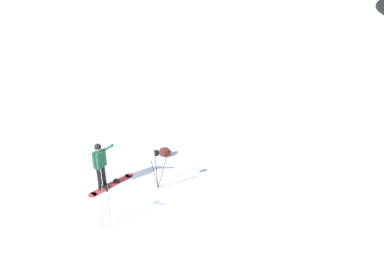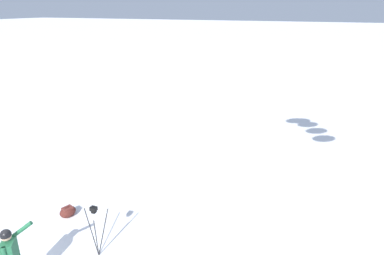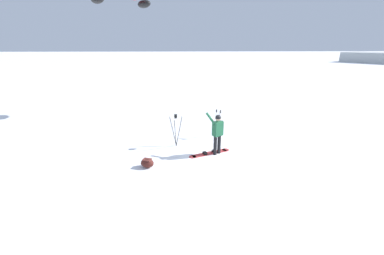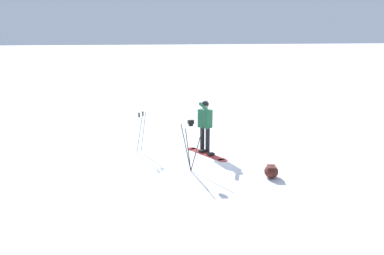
{
  "view_description": "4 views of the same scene",
  "coord_description": "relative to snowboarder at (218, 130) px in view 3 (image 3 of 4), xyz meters",
  "views": [
    {
      "loc": [
        -1.98,
        -11.35,
        7.33
      ],
      "look_at": [
        2.13,
        -3.05,
        2.88
      ],
      "focal_mm": 34.3,
      "sensor_mm": 36.0,
      "label": 1
    },
    {
      "loc": [
        -4.0,
        -6.42,
        6.08
      ],
      "look_at": [
        2.53,
        -3.7,
        3.53
      ],
      "focal_mm": 31.51,
      "sensor_mm": 36.0,
      "label": 2
    },
    {
      "loc": [
        1.42,
        8.5,
        4.3
      ],
      "look_at": [
        0.92,
        -1.13,
        0.97
      ],
      "focal_mm": 22.58,
      "sensor_mm": 36.0,
      "label": 3
    },
    {
      "loc": [
        11.72,
        -4.14,
        3.69
      ],
      "look_at": [
        1.01,
        -1.27,
        1.1
      ],
      "focal_mm": 37.01,
      "sensor_mm": 36.0,
      "label": 4
    }
  ],
  "objects": [
    {
      "name": "ground_plane",
      "position": [
        0.07,
        0.55,
        -1.02
      ],
      "size": [
        300.0,
        300.0,
        0.0
      ],
      "primitive_type": "plane",
      "color": "white"
    },
    {
      "name": "gear_bag_large",
      "position": [
        2.73,
        1.02,
        -0.85
      ],
      "size": [
        0.59,
        0.51,
        0.33
      ],
      "color": "#4C1E19",
      "rests_on": "ground_plane"
    },
    {
      "name": "snowboarder",
      "position": [
        0.0,
        0.0,
        0.0
      ],
      "size": [
        0.71,
        0.56,
        1.71
      ],
      "color": "black",
      "rests_on": "ground_plane"
    },
    {
      "name": "camera_tripod",
      "position": [
        1.69,
        -0.92,
        0.01
      ],
      "size": [
        0.58,
        0.59,
        1.45
      ],
      "color": "#262628",
      "rests_on": "ground_plane"
    },
    {
      "name": "ski_poles",
      "position": [
        -0.35,
        -1.99,
        -0.15
      ],
      "size": [
        0.33,
        0.35,
        1.34
      ],
      "color": "gray",
      "rests_on": "ground_plane"
    },
    {
      "name": "snowboard",
      "position": [
        0.3,
        -0.03,
        -1.0
      ],
      "size": [
        1.74,
        0.88,
        0.1
      ],
      "color": "#B23333",
      "rests_on": "ground_plane"
    }
  ]
}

